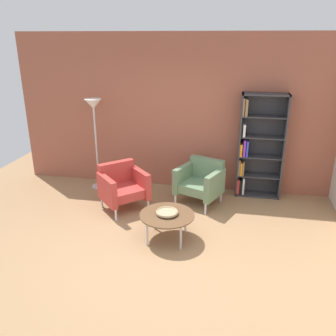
# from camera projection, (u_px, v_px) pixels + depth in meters

# --- Properties ---
(ground_plane) EXTENTS (8.32, 8.32, 0.00)m
(ground_plane) POSITION_uv_depth(u_px,v_px,m) (153.00, 253.00, 4.89)
(ground_plane) COLOR #9E7751
(brick_back_panel) EXTENTS (6.40, 0.12, 2.90)m
(brick_back_panel) POSITION_uv_depth(u_px,v_px,m) (182.00, 113.00, 6.65)
(brick_back_panel) COLOR #9E5642
(brick_back_panel) RESTS_ON ground_plane
(bookshelf_tall) EXTENTS (0.80, 0.30, 1.90)m
(bookshelf_tall) POSITION_uv_depth(u_px,v_px,m) (257.00, 148.00, 6.39)
(bookshelf_tall) COLOR #333338
(bookshelf_tall) RESTS_ON ground_plane
(coffee_table_low) EXTENTS (0.80, 0.80, 0.40)m
(coffee_table_low) POSITION_uv_depth(u_px,v_px,m) (167.00, 216.00, 5.11)
(coffee_table_low) COLOR brown
(coffee_table_low) RESTS_ON ground_plane
(decorative_bowl) EXTENTS (0.32, 0.32, 0.05)m
(decorative_bowl) POSITION_uv_depth(u_px,v_px,m) (167.00, 212.00, 5.09)
(decorative_bowl) COLOR tan
(decorative_bowl) RESTS_ON coffee_table_low
(armchair_near_window) EXTENTS (0.91, 0.87, 0.78)m
(armchair_near_window) POSITION_uv_depth(u_px,v_px,m) (201.00, 181.00, 6.24)
(armchair_near_window) COLOR slate
(armchair_near_window) RESTS_ON ground_plane
(armchair_corner_red) EXTENTS (0.95, 0.95, 0.78)m
(armchair_corner_red) POSITION_uv_depth(u_px,v_px,m) (122.00, 186.00, 6.04)
(armchair_corner_red) COLOR #B73833
(armchair_corner_red) RESTS_ON ground_plane
(floor_lamp_torchiere) EXTENTS (0.32, 0.32, 1.74)m
(floor_lamp_torchiere) POSITION_uv_depth(u_px,v_px,m) (94.00, 115.00, 6.55)
(floor_lamp_torchiere) COLOR silver
(floor_lamp_torchiere) RESTS_ON ground_plane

